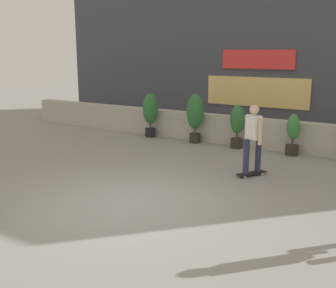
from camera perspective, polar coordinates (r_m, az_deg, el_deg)
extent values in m
plane|color=gray|center=(8.20, -5.67, -8.10)|extent=(48.00, 48.00, 0.00)
cube|color=#B2ADA3|center=(13.15, 10.55, 1.70)|extent=(18.00, 0.40, 0.90)
cube|color=#424751|center=(16.71, 16.24, 13.36)|extent=(20.00, 2.00, 6.50)
cube|color=#F23333|center=(15.98, 12.21, 11.29)|extent=(2.80, 0.08, 0.70)
cube|color=#F2CC72|center=(16.06, 12.02, 7.01)|extent=(4.00, 0.06, 1.10)
cylinder|color=black|center=(14.35, -2.43, 1.59)|extent=(0.36, 0.36, 0.30)
cylinder|color=brown|center=(14.31, -2.43, 2.48)|extent=(0.06, 0.06, 0.15)
ellipsoid|color=#2D6B33|center=(14.22, -2.46, 4.86)|extent=(0.51, 0.51, 1.05)
cylinder|color=#2D2823|center=(13.45, 3.71, 0.83)|extent=(0.36, 0.36, 0.30)
cylinder|color=brown|center=(13.41, 3.72, 1.77)|extent=(0.06, 0.06, 0.15)
ellipsoid|color=#2D6B33|center=(13.30, 3.76, 4.48)|extent=(0.55, 0.55, 1.13)
cylinder|color=#2D2823|center=(12.84, 9.37, 0.12)|extent=(0.36, 0.36, 0.30)
cylinder|color=brown|center=(12.79, 9.41, 1.10)|extent=(0.06, 0.06, 0.15)
ellipsoid|color=#2D6B33|center=(12.70, 9.49, 3.38)|extent=(0.43, 0.43, 0.88)
cylinder|color=#2D2823|center=(12.30, 16.63, -0.80)|extent=(0.36, 0.36, 0.30)
cylinder|color=brown|center=(12.25, 16.70, 0.22)|extent=(0.06, 0.06, 0.15)
ellipsoid|color=#387F3D|center=(12.17, 16.83, 2.25)|extent=(0.36, 0.36, 0.73)
cube|color=black|center=(10.06, 11.38, -3.95)|extent=(0.56, 0.80, 0.02)
cylinder|color=silver|center=(10.30, 12.20, -3.83)|extent=(0.05, 0.06, 0.06)
cylinder|color=silver|center=(10.18, 12.79, -4.04)|extent=(0.05, 0.06, 0.06)
cylinder|color=silver|center=(9.97, 9.93, -4.26)|extent=(0.05, 0.06, 0.06)
cylinder|color=silver|center=(9.86, 10.51, -4.49)|extent=(0.05, 0.06, 0.06)
cylinder|color=#282D4C|center=(10.07, 12.27, -1.50)|extent=(0.14, 0.14, 0.82)
cylinder|color=#282D4C|center=(9.84, 10.68, -1.75)|extent=(0.14, 0.14, 0.82)
cube|color=white|center=(9.81, 11.66, 2.28)|extent=(0.41, 0.35, 0.56)
sphere|color=beige|center=(9.75, 11.77, 4.65)|extent=(0.22, 0.22, 0.22)
cylinder|color=beige|center=(10.00, 10.78, 2.05)|extent=(0.09, 0.09, 0.58)
cylinder|color=beige|center=(9.65, 12.54, 1.59)|extent=(0.09, 0.09, 0.58)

